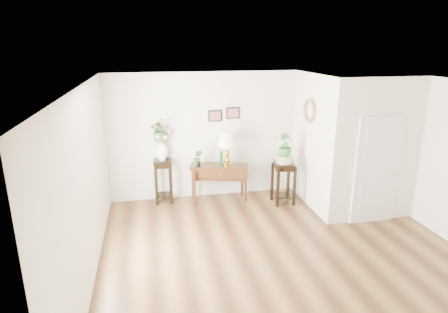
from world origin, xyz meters
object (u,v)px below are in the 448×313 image
object	(u,v)px
plant_stand_a	(163,181)
table_lamp	(227,149)
plant_stand_b	(283,183)
console_table	(219,183)

from	to	relation	value
plant_stand_a	table_lamp	bearing A→B (deg)	-8.44
plant_stand_a	plant_stand_b	distance (m)	2.62
plant_stand_a	plant_stand_b	bearing A→B (deg)	-12.96
console_table	table_lamp	world-z (taller)	table_lamp
console_table	plant_stand_b	distance (m)	1.40
console_table	table_lamp	distance (m)	0.79
plant_stand_a	plant_stand_b	size ratio (longest dim) A/B	1.04
table_lamp	plant_stand_b	world-z (taller)	table_lamp
table_lamp	plant_stand_b	size ratio (longest dim) A/B	0.78
console_table	table_lamp	size ratio (longest dim) A/B	1.72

